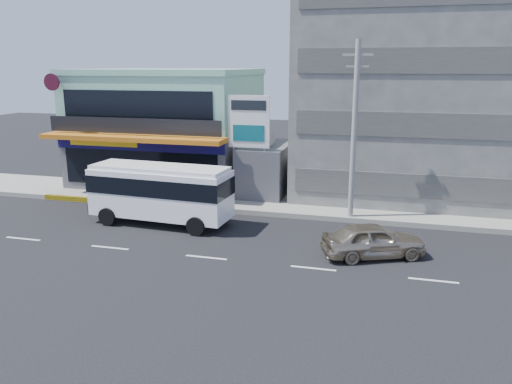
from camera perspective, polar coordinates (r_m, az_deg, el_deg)
ground at (r=23.44m, az=-5.71°, el=-7.46°), size 120.00×120.00×0.00m
sidewalk at (r=31.15m, az=9.16°, el=-1.74°), size 70.00×5.00×0.30m
shop_building at (r=38.04m, az=-9.86°, el=7.04°), size 12.40×11.70×8.00m
concrete_building at (r=35.45m, az=18.77°, el=10.87°), size 16.00×12.00×14.00m
gap_structure at (r=33.98m, az=1.29°, el=2.55°), size 3.00×6.00×3.50m
satellite_dish at (r=32.69m, az=0.90°, el=5.34°), size 1.50×1.50×0.15m
billboard at (r=30.91m, az=-0.81°, el=7.36°), size 2.60×0.18×6.90m
utility_pole_near at (r=28.02m, az=11.16°, el=6.83°), size 1.60×0.30×10.00m
minibus at (r=28.11m, az=-10.89°, el=0.27°), size 8.05×3.18×3.31m
sedan at (r=23.78m, az=13.26°, el=-5.38°), size 5.11×3.61×1.61m
motorcycle_rider at (r=29.35m, az=-9.43°, el=-1.60°), size 1.76×0.86×2.17m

